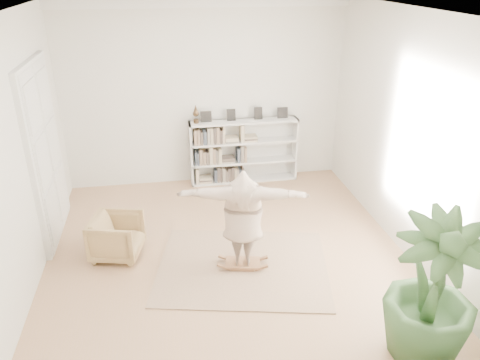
# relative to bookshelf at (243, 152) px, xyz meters

# --- Properties ---
(floor) EXTENTS (6.00, 6.00, 0.00)m
(floor) POSITION_rel_bookshelf_xyz_m (-0.74, -2.82, -0.64)
(floor) COLOR #A78056
(floor) RESTS_ON ground
(room_shell) EXTENTS (6.00, 6.00, 6.00)m
(room_shell) POSITION_rel_bookshelf_xyz_m (-0.74, 0.12, 2.87)
(room_shell) COLOR silver
(room_shell) RESTS_ON floor
(doors) EXTENTS (0.09, 1.78, 2.92)m
(doors) POSITION_rel_bookshelf_xyz_m (-3.45, -1.52, 0.76)
(doors) COLOR white
(doors) RESTS_ON floor
(bookshelf) EXTENTS (2.20, 0.35, 1.64)m
(bookshelf) POSITION_rel_bookshelf_xyz_m (0.00, 0.00, 0.00)
(bookshelf) COLOR silver
(bookshelf) RESTS_ON floor
(armchair) EXTENTS (0.88, 0.87, 0.67)m
(armchair) POSITION_rel_bookshelf_xyz_m (-2.41, -2.43, -0.30)
(armchair) COLOR tan
(armchair) RESTS_ON floor
(rug) EXTENTS (2.86, 2.48, 0.02)m
(rug) POSITION_rel_bookshelf_xyz_m (-0.56, -3.08, -0.63)
(rug) COLOR tan
(rug) RESTS_ON floor
(rocker_board) EXTENTS (0.57, 0.41, 0.11)m
(rocker_board) POSITION_rel_bookshelf_xyz_m (-0.56, -3.08, -0.57)
(rocker_board) COLOR brown
(rocker_board) RESTS_ON rug
(person) EXTENTS (1.90, 0.88, 1.50)m
(person) POSITION_rel_bookshelf_xyz_m (-0.56, -3.08, 0.24)
(person) COLOR tan
(person) RESTS_ON rocker_board
(houseplant) EXTENTS (1.22, 1.22, 1.80)m
(houseplant) POSITION_rel_bookshelf_xyz_m (1.17, -5.11, 0.26)
(houseplant) COLOR #34572B
(houseplant) RESTS_ON floor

